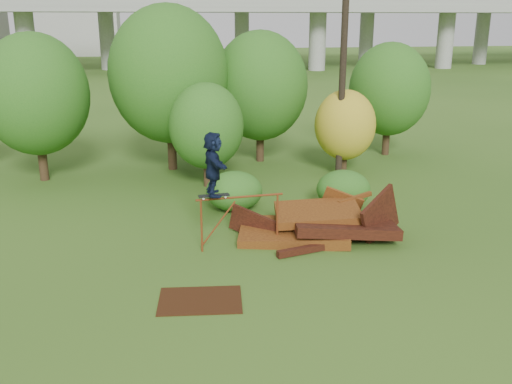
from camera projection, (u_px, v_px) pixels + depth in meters
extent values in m
plane|color=#2D5116|center=(298.00, 267.00, 15.68)|extent=(240.00, 240.00, 0.00)
cube|color=#431D0B|center=(294.00, 232.00, 17.71)|extent=(3.76, 2.83, 0.56)
cube|color=black|center=(344.00, 225.00, 17.62)|extent=(3.37, 2.38, 0.62)
cube|color=#431D0B|center=(317.00, 213.00, 17.89)|extent=(2.84, 2.08, 0.54)
cube|color=black|center=(380.00, 218.00, 17.55)|extent=(1.79, 1.29, 2.03)
cube|color=#431D0B|center=(340.00, 208.00, 18.85)|extent=(1.41, 0.95, 1.53)
cube|color=black|center=(254.00, 225.00, 17.83)|extent=(1.44, 1.26, 1.16)
cube|color=black|center=(314.00, 248.00, 16.65)|extent=(2.35, 0.77, 0.19)
cube|color=#431D0B|center=(355.00, 198.00, 18.52)|extent=(1.25, 0.45, 0.31)
cylinder|color=maroon|center=(202.00, 226.00, 16.49)|extent=(0.06, 0.06, 1.58)
cylinder|color=maroon|center=(277.00, 219.00, 17.03)|extent=(0.06, 0.06, 1.58)
cylinder|color=maroon|center=(240.00, 197.00, 16.53)|extent=(2.59, 0.24, 0.06)
cube|color=black|center=(214.00, 195.00, 16.31)|extent=(0.90, 0.30, 0.03)
cylinder|color=beige|center=(203.00, 199.00, 16.16)|extent=(0.07, 0.03, 0.06)
cylinder|color=beige|center=(202.00, 197.00, 16.34)|extent=(0.07, 0.03, 0.06)
cylinder|color=beige|center=(225.00, 197.00, 16.31)|extent=(0.07, 0.03, 0.06)
cylinder|color=beige|center=(224.00, 195.00, 16.49)|extent=(0.07, 0.03, 0.06)
imported|color=black|center=(213.00, 164.00, 16.04)|extent=(0.61, 1.72, 1.83)
cube|color=black|center=(200.00, 300.00, 13.78)|extent=(2.15, 1.65, 0.03)
cylinder|color=black|center=(42.00, 157.00, 23.85)|extent=(0.37, 0.37, 1.99)
ellipsoid|color=#1A5416|center=(35.00, 94.00, 23.08)|extent=(4.31, 4.31, 4.96)
cylinder|color=black|center=(172.00, 144.00, 25.56)|extent=(0.40, 0.40, 2.29)
ellipsoid|color=#1A5416|center=(169.00, 74.00, 24.66)|extent=(5.18, 5.18, 5.96)
cylinder|color=black|center=(207.00, 170.00, 23.05)|extent=(0.32, 0.32, 1.37)
ellipsoid|color=#1A5416|center=(206.00, 126.00, 22.53)|extent=(2.98, 2.98, 3.42)
cylinder|color=black|center=(260.00, 141.00, 27.08)|extent=(0.36, 0.36, 1.92)
ellipsoid|color=#1A5416|center=(260.00, 86.00, 26.32)|extent=(4.39, 4.39, 5.05)
cylinder|color=black|center=(344.00, 160.00, 25.11)|extent=(0.30, 0.30, 1.14)
ellipsoid|color=#A58C19|center=(345.00, 125.00, 24.66)|extent=(2.65, 2.65, 3.05)
cylinder|color=black|center=(386.00, 137.00, 28.39)|extent=(0.35, 0.35, 1.78)
ellipsoid|color=#1A5416|center=(389.00, 89.00, 27.71)|extent=(3.92, 3.92, 4.51)
ellipsoid|color=#1A5416|center=(234.00, 191.00, 20.18)|extent=(2.02, 1.86, 1.40)
ellipsoid|color=#1A5416|center=(343.00, 189.00, 20.42)|extent=(1.94, 1.78, 1.37)
cylinder|color=black|center=(343.00, 58.00, 23.20)|extent=(0.28, 0.28, 10.05)
cube|color=gray|center=(177.00, 6.00, 69.80)|extent=(160.00, 9.00, 1.40)
cylinder|color=gray|center=(26.00, 41.00, 67.85)|extent=(2.20, 2.20, 8.00)
cylinder|color=gray|center=(178.00, 40.00, 70.96)|extent=(2.20, 2.20, 8.00)
cylinder|color=gray|center=(317.00, 39.00, 74.08)|extent=(2.20, 2.20, 8.00)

